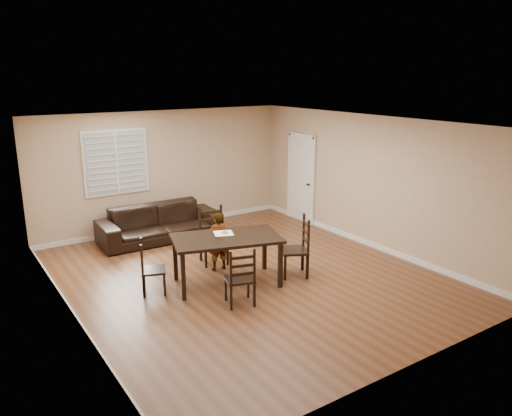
{
  "coord_description": "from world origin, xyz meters",
  "views": [
    {
      "loc": [
        -4.44,
        -6.98,
        3.51
      ],
      "look_at": [
        0.65,
        0.68,
        1.0
      ],
      "focal_mm": 35.0,
      "sensor_mm": 36.0,
      "label": 1
    }
  ],
  "objects_px": {
    "chair_near": "(212,236)",
    "child": "(218,241)",
    "chair_left": "(147,270)",
    "sofa": "(160,223)",
    "donut": "(225,232)",
    "chair_right": "(301,249)",
    "dining_table": "(226,242)",
    "chair_far": "(242,281)"
  },
  "relations": [
    {
      "from": "chair_right",
      "to": "donut",
      "type": "height_order",
      "value": "chair_right"
    },
    {
      "from": "dining_table",
      "to": "sofa",
      "type": "height_order",
      "value": "dining_table"
    },
    {
      "from": "chair_left",
      "to": "donut",
      "type": "xyz_separation_m",
      "value": [
        1.36,
        -0.2,
        0.45
      ]
    },
    {
      "from": "chair_near",
      "to": "sofa",
      "type": "bearing_deg",
      "value": 114.85
    },
    {
      "from": "dining_table",
      "to": "chair_right",
      "type": "height_order",
      "value": "chair_right"
    },
    {
      "from": "chair_near",
      "to": "chair_right",
      "type": "bearing_deg",
      "value": -42.94
    },
    {
      "from": "dining_table",
      "to": "chair_far",
      "type": "height_order",
      "value": "chair_far"
    },
    {
      "from": "donut",
      "to": "sofa",
      "type": "bearing_deg",
      "value": 92.18
    },
    {
      "from": "donut",
      "to": "chair_near",
      "type": "bearing_deg",
      "value": 75.45
    },
    {
      "from": "donut",
      "to": "child",
      "type": "bearing_deg",
      "value": 76.59
    },
    {
      "from": "dining_table",
      "to": "chair_right",
      "type": "relative_size",
      "value": 1.86
    },
    {
      "from": "chair_left",
      "to": "chair_right",
      "type": "distance_m",
      "value": 2.7
    },
    {
      "from": "dining_table",
      "to": "chair_far",
      "type": "distance_m",
      "value": 0.99
    },
    {
      "from": "dining_table",
      "to": "donut",
      "type": "bearing_deg",
      "value": 83.66
    },
    {
      "from": "child",
      "to": "chair_left",
      "type": "bearing_deg",
      "value": 12.46
    },
    {
      "from": "chair_left",
      "to": "sofa",
      "type": "relative_size",
      "value": 0.35
    },
    {
      "from": "donut",
      "to": "sofa",
      "type": "height_order",
      "value": "donut"
    },
    {
      "from": "chair_near",
      "to": "chair_far",
      "type": "height_order",
      "value": "chair_near"
    },
    {
      "from": "child",
      "to": "donut",
      "type": "xyz_separation_m",
      "value": [
        -0.1,
        -0.44,
        0.32
      ]
    },
    {
      "from": "child",
      "to": "donut",
      "type": "distance_m",
      "value": 0.55
    },
    {
      "from": "chair_right",
      "to": "sofa",
      "type": "xyz_separation_m",
      "value": [
        -1.32,
        3.21,
        -0.11
      ]
    },
    {
      "from": "chair_right",
      "to": "donut",
      "type": "bearing_deg",
      "value": -88.45
    },
    {
      "from": "donut",
      "to": "sofa",
      "type": "xyz_separation_m",
      "value": [
        -0.1,
        2.61,
        -0.49
      ]
    },
    {
      "from": "donut",
      "to": "sofa",
      "type": "relative_size",
      "value": 0.04
    },
    {
      "from": "chair_left",
      "to": "child",
      "type": "distance_m",
      "value": 1.49
    },
    {
      "from": "chair_left",
      "to": "child",
      "type": "relative_size",
      "value": 0.83
    },
    {
      "from": "donut",
      "to": "chair_far",
      "type": "bearing_deg",
      "value": -107.44
    },
    {
      "from": "chair_far",
      "to": "dining_table",
      "type": "bearing_deg",
      "value": -89.64
    },
    {
      "from": "dining_table",
      "to": "sofa",
      "type": "distance_m",
      "value": 2.83
    },
    {
      "from": "chair_near",
      "to": "child",
      "type": "xyz_separation_m",
      "value": [
        -0.13,
        -0.47,
        0.06
      ]
    },
    {
      "from": "chair_far",
      "to": "child",
      "type": "relative_size",
      "value": 0.87
    },
    {
      "from": "chair_left",
      "to": "sofa",
      "type": "height_order",
      "value": "chair_left"
    },
    {
      "from": "chair_left",
      "to": "sofa",
      "type": "distance_m",
      "value": 2.73
    },
    {
      "from": "chair_far",
      "to": "child",
      "type": "height_order",
      "value": "child"
    },
    {
      "from": "chair_right",
      "to": "sofa",
      "type": "distance_m",
      "value": 3.47
    },
    {
      "from": "donut",
      "to": "chair_left",
      "type": "bearing_deg",
      "value": 171.73
    },
    {
      "from": "chair_right",
      "to": "chair_near",
      "type": "bearing_deg",
      "value": -119.25
    },
    {
      "from": "chair_right",
      "to": "chair_left",
      "type": "bearing_deg",
      "value": -79.57
    },
    {
      "from": "chair_near",
      "to": "child",
      "type": "relative_size",
      "value": 0.99
    },
    {
      "from": "child",
      "to": "donut",
      "type": "bearing_deg",
      "value": 79.83
    },
    {
      "from": "dining_table",
      "to": "chair_near",
      "type": "relative_size",
      "value": 1.86
    },
    {
      "from": "dining_table",
      "to": "chair_far",
      "type": "bearing_deg",
      "value": -90.05
    }
  ]
}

